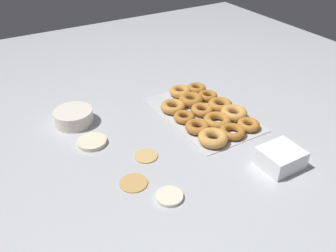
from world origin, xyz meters
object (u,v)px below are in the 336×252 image
object	(u,v)px
pancake_3	(169,196)
container_stack	(280,158)
donut_tray	(206,112)
pancake_1	(92,142)
pancake_2	(146,155)
pancake_0	(133,182)
batter_bowl	(74,117)

from	to	relation	value
pancake_3	container_stack	xyz separation A→B (m)	(-0.06, -0.40, 0.03)
donut_tray	pancake_3	bearing A→B (deg)	131.47
pancake_1	pancake_2	size ratio (longest dim) A/B	1.29
pancake_3	donut_tray	distance (m)	0.50
pancake_0	pancake_2	size ratio (longest dim) A/B	1.10
pancake_2	pancake_0	bearing A→B (deg)	136.13
pancake_1	pancake_0	bearing A→B (deg)	-172.25
pancake_1	pancake_2	world-z (taller)	pancake_1
container_stack	batter_bowl	bearing A→B (deg)	39.98
pancake_0	container_stack	size ratio (longest dim) A/B	0.68
pancake_1	pancake_2	distance (m)	0.22
batter_bowl	container_stack	size ratio (longest dim) A/B	1.14
pancake_2	pancake_3	distance (m)	0.22
pancake_1	donut_tray	distance (m)	0.48
donut_tray	batter_bowl	bearing A→B (deg)	65.06
pancake_1	batter_bowl	size ratio (longest dim) A/B	0.71
pancake_2	pancake_3	bearing A→B (deg)	171.45
pancake_0	pancake_1	world-z (taller)	pancake_1
pancake_0	pancake_1	bearing A→B (deg)	7.75
batter_bowl	pancake_2	bearing A→B (deg)	-156.60
pancake_3	batter_bowl	bearing A→B (deg)	11.63
pancake_0	batter_bowl	size ratio (longest dim) A/B	0.60
pancake_0	pancake_2	bearing A→B (deg)	-43.87
pancake_2	pancake_3	xyz separation A→B (m)	(-0.22, 0.03, 0.00)
pancake_3	batter_bowl	size ratio (longest dim) A/B	0.55
pancake_2	container_stack	xyz separation A→B (m)	(-0.28, -0.37, 0.03)
pancake_0	donut_tray	world-z (taller)	donut_tray
pancake_0	pancake_2	distance (m)	0.14
batter_bowl	donut_tray	bearing A→B (deg)	-114.94
pancake_1	batter_bowl	world-z (taller)	batter_bowl
pancake_2	donut_tray	distance (m)	0.36
batter_bowl	pancake_1	bearing A→B (deg)	-176.30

